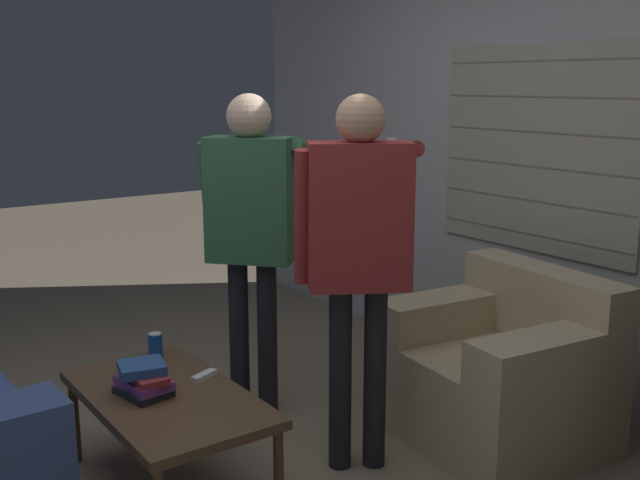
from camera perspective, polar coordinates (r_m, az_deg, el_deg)
The scene contains 8 objects.
wall_back at distance 4.26m, azimuth 15.91°, elevation 6.07°, with size 5.20×0.08×2.55m.
armchair_beige at distance 3.72m, azimuth 13.62°, elevation -9.72°, with size 1.02×0.89×0.80m.
coffee_table at distance 3.21m, azimuth -11.55°, elevation -12.06°, with size 1.00×0.57×0.43m.
person_left_standing at distance 3.68m, azimuth -5.23°, elevation 1.79°, with size 0.50×0.81×1.63m.
person_right_standing at distance 3.15m, azimuth 2.97°, elevation 0.22°, with size 0.60×0.78×1.63m.
book_stack at distance 3.18m, azimuth -13.29°, elevation -10.31°, with size 0.26×0.21×0.13m.
soda_can at distance 3.55m, azimuth -12.43°, elevation -7.93°, with size 0.07×0.07×0.13m.
spare_remote at distance 3.31m, azimuth -8.82°, elevation -10.19°, with size 0.09×0.14×0.02m.
Camera 1 is at (2.65, -1.28, 1.68)m, focal length 42.00 mm.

